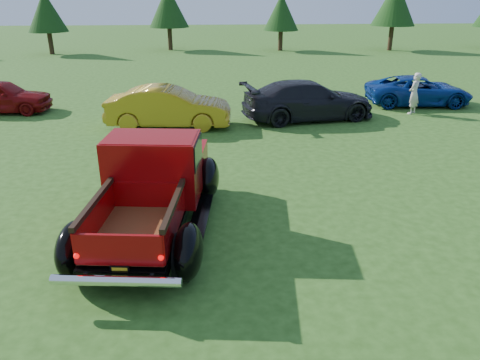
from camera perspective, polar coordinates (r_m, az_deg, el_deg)
The scene contains 11 objects.
ground at distance 10.36m, azimuth -3.06°, elevation -4.89°, with size 120.00×120.00×0.00m, color #294D16.
tree_west at distance 40.06m, azimuth -22.57°, elevation 18.43°, with size 2.94×2.94×4.60m.
tree_mid_left at distance 40.34m, azimuth -8.73°, elevation 20.18°, with size 3.20×3.20×5.00m.
tree_mid_right at distance 39.73m, azimuth 5.06°, elevation 19.72°, with size 2.82×2.82×4.40m.
tree_east at distance 41.57m, azimuth 18.35°, elevation 19.81°, with size 3.46×3.46×5.40m.
pickup_truck at distance 10.03m, azimuth -10.34°, elevation -0.34°, with size 2.97×5.46×1.96m.
show_car_red at distance 21.64m, azimuth -27.18°, elevation 9.08°, with size 1.58×3.92×1.34m, color maroon.
show_car_yellow at distance 17.36m, azimuth -8.68°, elevation 8.77°, with size 1.56×4.47×1.47m, color #AE8617.
show_car_grey at distance 18.46m, azimuth 8.32°, elevation 9.61°, with size 2.08×5.11×1.48m, color black.
show_car_blue at distance 22.08m, azimuth 20.93°, elevation 10.15°, with size 2.05×4.44×1.24m, color navy.
spectator at distance 20.31m, azimuth 20.46°, elevation 9.86°, with size 0.60×0.40×1.65m, color beige.
Camera 1 is at (-0.11, -9.22, 4.74)m, focal length 35.00 mm.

